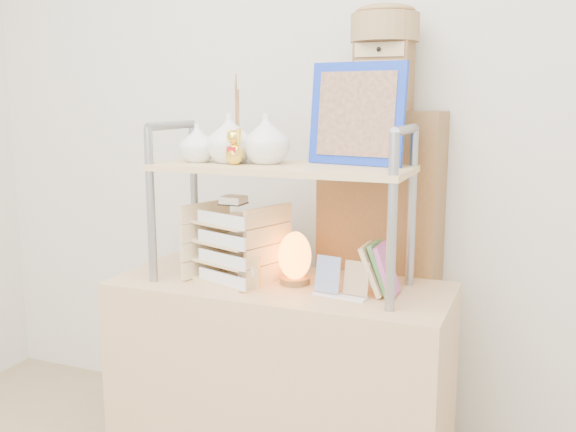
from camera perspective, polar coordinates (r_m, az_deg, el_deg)
name	(u,v)px	position (r m, az deg, el deg)	size (l,w,h in m)	color
desk	(280,382)	(2.43, -0.68, -14.50)	(1.20, 0.50, 0.75)	tan
cabinet	(379,284)	(2.57, 8.13, -6.00)	(0.45, 0.24, 1.35)	brown
hutch	(269,155)	(2.24, -1.67, 5.49)	(0.90, 0.34, 0.77)	gray
letter_tray	(235,247)	(2.31, -4.77, -2.74)	(0.31, 0.31, 0.31)	tan
salt_lamp	(295,257)	(2.26, 0.61, -3.70)	(0.12, 0.12, 0.19)	brown
desk_clock	(249,272)	(2.24, -3.47, -4.98)	(0.08, 0.04, 0.11)	#D8BC74
postcard_stand	(341,286)	(2.14, 4.71, -6.18)	(0.19, 0.08, 0.13)	white
drawer_chest	(384,77)	(2.45, 8.49, 12.13)	(0.20, 0.16, 0.25)	brown
woven_basket	(385,28)	(2.46, 8.62, 16.20)	(0.25, 0.25, 0.10)	olive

